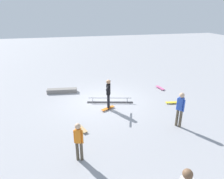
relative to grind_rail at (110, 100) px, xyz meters
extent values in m
plane|color=#9E9EA3|center=(0.33, -0.15, -0.13)|extent=(60.00, 60.00, 0.00)
cube|color=black|center=(0.00, 0.00, -0.13)|extent=(2.61, 0.87, 0.01)
cylinder|color=#B7B7BC|center=(-0.96, 0.24, 0.01)|extent=(0.04, 0.04, 0.29)
cylinder|color=#B7B7BC|center=(0.96, -0.24, 0.01)|extent=(0.04, 0.04, 0.29)
cylinder|color=#B7B7BC|center=(0.00, 0.00, 0.16)|extent=(2.41, 0.65, 0.05)
cube|color=gray|center=(2.66, -2.17, 0.00)|extent=(1.90, 0.63, 0.26)
cylinder|color=black|center=(0.28, 0.82, 0.28)|extent=(0.16, 0.16, 0.83)
cylinder|color=black|center=(0.22, 0.66, 0.28)|extent=(0.16, 0.16, 0.83)
cube|color=black|center=(0.25, 0.74, 1.00)|extent=(0.25, 0.27, 0.59)
sphere|color=#A87A56|center=(0.25, 0.74, 1.40)|extent=(0.23, 0.23, 0.23)
cylinder|color=black|center=(0.38, 1.10, 1.22)|extent=(0.26, 0.55, 0.08)
cylinder|color=black|center=(0.12, 0.38, 1.22)|extent=(0.26, 0.55, 0.08)
cube|color=orange|center=(0.30, 0.81, -0.05)|extent=(0.80, 0.56, 0.02)
cylinder|color=white|center=(0.11, 0.58, -0.11)|extent=(0.06, 0.05, 0.05)
cylinder|color=white|center=(0.00, 0.78, -0.11)|extent=(0.06, 0.05, 0.05)
cylinder|color=white|center=(0.59, 0.83, -0.11)|extent=(0.06, 0.05, 0.05)
cylinder|color=white|center=(0.48, 1.04, -0.11)|extent=(0.06, 0.05, 0.05)
cylinder|color=brown|center=(-2.42, 3.11, 0.28)|extent=(0.17, 0.17, 0.84)
cylinder|color=brown|center=(-2.52, 3.25, 0.28)|extent=(0.17, 0.17, 0.84)
cube|color=#2D51B7|center=(-2.47, 3.18, 1.00)|extent=(0.28, 0.29, 0.59)
sphere|color=tan|center=(-2.47, 3.18, 1.41)|extent=(0.23, 0.23, 0.23)
cylinder|color=#2D51B7|center=(-2.38, 3.06, 0.95)|extent=(0.11, 0.11, 0.56)
cylinder|color=#2D51B7|center=(-2.55, 3.30, 0.95)|extent=(0.11, 0.11, 0.56)
cylinder|color=brown|center=(2.18, 4.36, 0.24)|extent=(0.14, 0.14, 0.75)
cylinder|color=brown|center=(2.04, 4.40, 0.24)|extent=(0.14, 0.14, 0.75)
cube|color=orange|center=(2.11, 4.38, 0.88)|extent=(0.24, 0.22, 0.53)
sphere|color=tan|center=(2.11, 4.38, 1.25)|extent=(0.20, 0.20, 0.20)
cylinder|color=orange|center=(2.23, 4.34, 0.83)|extent=(0.09, 0.09, 0.50)
cylinder|color=orange|center=(1.98, 4.42, 0.83)|extent=(0.09, 0.09, 0.50)
sphere|color=brown|center=(-0.10, 7.30, 1.47)|extent=(0.24, 0.24, 0.24)
cube|color=tan|center=(1.86, 2.46, -0.05)|extent=(0.48, 0.82, 0.02)
cylinder|color=white|center=(2.07, 2.25, -0.11)|extent=(0.05, 0.06, 0.05)
cylinder|color=white|center=(1.86, 2.17, -0.11)|extent=(0.05, 0.06, 0.05)
cylinder|color=white|center=(1.87, 2.76, -0.11)|extent=(0.05, 0.06, 0.05)
cylinder|color=white|center=(1.66, 2.67, -0.11)|extent=(0.05, 0.06, 0.05)
cube|color=#E05993|center=(-3.76, -1.32, -0.05)|extent=(0.33, 0.82, 0.02)
cylinder|color=white|center=(-3.60, -1.57, -0.11)|extent=(0.04, 0.06, 0.05)
cylinder|color=white|center=(-3.83, -1.61, -0.11)|extent=(0.04, 0.06, 0.05)
cylinder|color=white|center=(-3.69, -1.03, -0.11)|extent=(0.04, 0.06, 0.05)
cylinder|color=white|center=(-3.92, -1.07, -0.11)|extent=(0.04, 0.06, 0.05)
cube|color=yellow|center=(-3.44, 0.96, -0.05)|extent=(0.82, 0.33, 0.02)
cylinder|color=white|center=(-3.15, 1.03, -0.11)|extent=(0.06, 0.04, 0.05)
cylinder|color=white|center=(-3.19, 0.81, -0.11)|extent=(0.06, 0.04, 0.05)
cylinder|color=white|center=(-3.69, 1.12, -0.11)|extent=(0.06, 0.04, 0.05)
cylinder|color=white|center=(-3.72, 0.90, -0.11)|extent=(0.06, 0.04, 0.05)
camera|label=1|loc=(2.35, 10.30, 4.89)|focal=32.57mm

